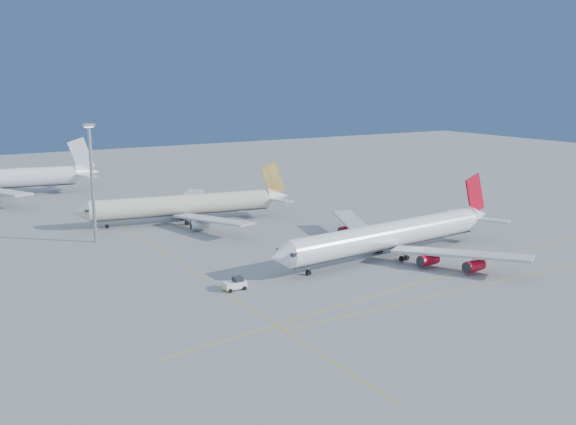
# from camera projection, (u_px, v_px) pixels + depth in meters

# --- Properties ---
(ground) EXTENTS (500.00, 500.00, 0.00)m
(ground) POSITION_uv_depth(u_px,v_px,m) (422.00, 267.00, 127.24)
(ground) COLOR slate
(ground) RESTS_ON ground
(taxiway_lines) EXTENTS (118.86, 140.00, 0.02)m
(taxiway_lines) POSITION_uv_depth(u_px,v_px,m) (343.00, 270.00, 125.20)
(taxiway_lines) COLOR #D09C0B
(taxiway_lines) RESTS_ON ground
(airliner_virgin) EXTENTS (62.45, 55.85, 15.40)m
(airliner_virgin) POSITION_uv_depth(u_px,v_px,m) (393.00, 235.00, 134.40)
(airliner_virgin) COLOR white
(airliner_virgin) RESTS_ON ground
(airliner_etihad) EXTENTS (57.00, 52.10, 14.92)m
(airliner_etihad) POSITION_uv_depth(u_px,v_px,m) (187.00, 205.00, 166.95)
(airliner_etihad) COLOR beige
(airliner_etihad) RESTS_ON ground
(pushback_tug) EXTENTS (4.05, 2.52, 2.26)m
(pushback_tug) POSITION_uv_depth(u_px,v_px,m) (235.00, 284.00, 113.69)
(pushback_tug) COLOR white
(pushback_tug) RESTS_ON ground
(light_mast) EXTENTS (2.33, 2.33, 26.98)m
(light_mast) POSITION_uv_depth(u_px,v_px,m) (92.00, 173.00, 143.76)
(light_mast) COLOR gray
(light_mast) RESTS_ON ground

